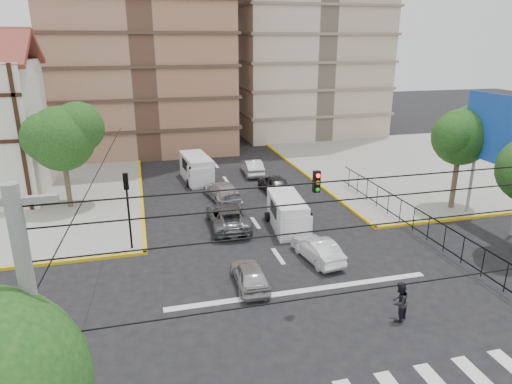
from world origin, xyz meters
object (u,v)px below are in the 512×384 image
object	(u,v)px
traffic_light_nw	(127,199)
van_left_lane	(197,170)
car_white_front_right	(317,249)
van_right_lane	(288,215)
pedestrian_crosswalk	(399,302)
car_silver_front_left	(250,274)

from	to	relation	value
traffic_light_nw	van_left_lane	xyz separation A→B (m)	(5.37, 12.28, -2.05)
van_left_lane	car_white_front_right	size ratio (longest dim) A/B	1.31
van_left_lane	van_right_lane	bearing A→B (deg)	-76.04
car_white_front_right	van_left_lane	bearing A→B (deg)	-82.94
van_right_lane	van_left_lane	size ratio (longest dim) A/B	0.93
car_white_front_right	pedestrian_crosswalk	size ratio (longest dim) A/B	2.17
traffic_light_nw	pedestrian_crosswalk	bearing A→B (deg)	-42.11
van_right_lane	pedestrian_crosswalk	bearing A→B (deg)	-76.53
car_silver_front_left	car_white_front_right	distance (m)	4.54
van_left_lane	car_silver_front_left	xyz separation A→B (m)	(0.15, -17.78, -0.45)
car_silver_front_left	car_white_front_right	world-z (taller)	car_white_front_right
traffic_light_nw	van_right_lane	world-z (taller)	traffic_light_nw
car_white_front_right	pedestrian_crosswalk	distance (m)	6.24
van_right_lane	car_silver_front_left	size ratio (longest dim) A/B	1.30
van_right_lane	van_left_lane	distance (m)	12.37
van_right_lane	car_silver_front_left	bearing A→B (deg)	-117.29
traffic_light_nw	car_white_front_right	bearing A→B (deg)	-21.15
van_right_lane	traffic_light_nw	bearing A→B (deg)	-170.42
car_silver_front_left	pedestrian_crosswalk	distance (m)	6.95
car_white_front_right	pedestrian_crosswalk	bearing A→B (deg)	93.13
van_right_lane	car_white_front_right	distance (m)	4.40
traffic_light_nw	car_silver_front_left	distance (m)	8.18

